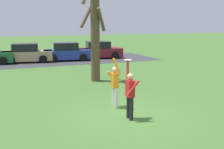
% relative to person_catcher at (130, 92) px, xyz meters
% --- Properties ---
extents(ground_plane, '(120.00, 120.00, 0.00)m').
position_rel_person_catcher_xyz_m(ground_plane, '(0.11, 0.38, -0.98)').
color(ground_plane, '#426B2D').
extents(person_catcher, '(0.49, 0.55, 2.08)m').
position_rel_person_catcher_xyz_m(person_catcher, '(0.00, 0.00, 0.00)').
color(person_catcher, black).
rests_on(person_catcher, ground_plane).
extents(person_defender, '(0.49, 0.55, 2.04)m').
position_rel_person_catcher_xyz_m(person_defender, '(0.05, 1.51, -0.00)').
color(person_defender, silver).
rests_on(person_defender, ground_plane).
extents(frisbee_disc, '(0.26, 0.26, 0.02)m').
position_rel_person_catcher_xyz_m(frisbee_disc, '(0.01, 0.22, 1.11)').
color(frisbee_disc, white).
rests_on(frisbee_disc, person_catcher).
extents(parked_car_tan, '(4.30, 2.45, 1.59)m').
position_rel_person_catcher_xyz_m(parked_car_tan, '(-1.84, 16.20, -0.25)').
color(parked_car_tan, tan).
rests_on(parked_car_tan, ground_plane).
extents(parked_car_blue, '(4.30, 2.45, 1.59)m').
position_rel_person_catcher_xyz_m(parked_car_blue, '(1.57, 15.99, -0.25)').
color(parked_car_blue, '#233893').
rests_on(parked_car_blue, ground_plane).
extents(parked_car_maroon, '(4.30, 2.45, 1.59)m').
position_rel_person_catcher_xyz_m(parked_car_maroon, '(4.75, 16.41, -0.25)').
color(parked_car_maroon, maroon).
rests_on(parked_car_maroon, ground_plane).
extents(parking_strip, '(22.65, 6.40, 0.01)m').
position_rel_person_catcher_xyz_m(parking_strip, '(-1.77, 16.14, -0.98)').
color(parking_strip, '#38383D').
rests_on(parking_strip, ground_plane).
extents(bare_tree_tall, '(1.54, 1.54, 5.67)m').
position_rel_person_catcher_xyz_m(bare_tree_tall, '(1.02, 6.73, 1.88)').
color(bare_tree_tall, brown).
rests_on(bare_tree_tall, ground_plane).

